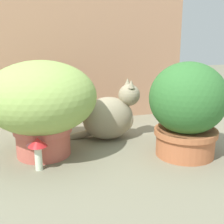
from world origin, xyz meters
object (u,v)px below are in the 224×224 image
(mushroom_ornament_red, at_px, (38,147))
(mushroom_ornament_pink, at_px, (37,142))
(cat, at_px, (111,116))
(grass_planter, at_px, (41,102))
(leafy_planter, at_px, (187,108))

(mushroom_ornament_red, bearing_deg, mushroom_ornament_pink, 88.36)
(cat, bearing_deg, grass_planter, -162.65)
(leafy_planter, bearing_deg, grass_planter, 162.28)
(leafy_planter, height_order, mushroom_ornament_red, leafy_planter)
(mushroom_ornament_pink, bearing_deg, mushroom_ornament_red, -91.64)
(leafy_planter, relative_size, mushroom_ornament_red, 3.06)
(cat, bearing_deg, leafy_planter, -50.25)
(grass_planter, height_order, leafy_planter, grass_planter)
(mushroom_ornament_pink, bearing_deg, grass_planter, 68.64)
(cat, relative_size, mushroom_ornament_red, 2.76)
(grass_planter, distance_m, mushroom_ornament_red, 0.22)
(grass_planter, relative_size, leafy_planter, 1.16)
(mushroom_ornament_red, relative_size, mushroom_ornament_pink, 1.01)
(mushroom_ornament_red, xyz_separation_m, mushroom_ornament_pink, (0.00, 0.07, -0.00))
(leafy_planter, distance_m, mushroom_ornament_red, 0.65)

